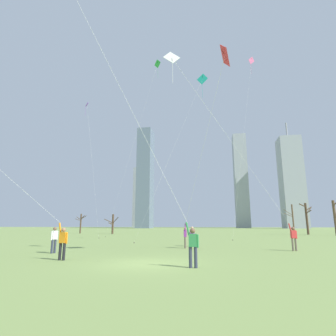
% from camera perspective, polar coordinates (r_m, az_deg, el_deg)
% --- Properties ---
extents(ground_plane, '(400.00, 400.00, 0.00)m').
position_cam_1_polar(ground_plane, '(13.28, -4.65, -19.48)').
color(ground_plane, '#7A934C').
extents(kite_flyer_midfield_right_red, '(3.71, 6.97, 12.84)m').
position_cam_1_polar(kite_flyer_midfield_right_red, '(20.13, 5.36, -6.50)').
color(kite_flyer_midfield_right_red, '#726656').
rests_on(kite_flyer_midfield_right_red, ground).
extents(kite_flyer_midfield_left_blue, '(9.60, 3.39, 20.22)m').
position_cam_1_polar(kite_flyer_midfield_left_blue, '(11.93, -3.47, 1.79)').
color(kite_flyer_midfield_left_blue, '#33384C').
rests_on(kite_flyer_midfield_left_blue, ground).
extents(kite_flyer_midfield_center_orange, '(10.57, 3.88, 10.98)m').
position_cam_1_polar(kite_flyer_midfield_center_orange, '(15.96, -28.95, -5.74)').
color(kite_flyer_midfield_center_orange, black).
rests_on(kite_flyer_midfield_center_orange, ground).
extents(kite_flyer_far_back_white, '(8.72, 4.54, 13.52)m').
position_cam_1_polar(kite_flyer_far_back_white, '(20.24, 21.35, -7.73)').
color(kite_flyer_far_back_white, '#726656').
rests_on(kite_flyer_far_back_white, ground).
extents(bystander_strolling_midfield, '(0.38, 0.40, 1.62)m').
position_cam_1_polar(bystander_strolling_midfield, '(23.43, 5.15, -13.95)').
color(bystander_strolling_midfield, '#33384C').
rests_on(bystander_strolling_midfield, ground).
extents(bystander_watching_nearby, '(0.30, 0.49, 1.62)m').
position_cam_1_polar(bystander_watching_nearby, '(19.25, -22.89, -13.54)').
color(bystander_watching_nearby, '#33384C').
rests_on(bystander_watching_nearby, ground).
extents(distant_kite_high_overhead_pink, '(4.94, 6.09, 26.97)m').
position_cam_1_polar(distant_kite_high_overhead_pink, '(44.73, 16.97, 18.92)').
color(distant_kite_high_overhead_pink, pink).
rests_on(distant_kite_high_overhead_pink, ground).
extents(distant_kite_drifting_right_green, '(8.43, 0.87, 28.15)m').
position_cam_1_polar(distant_kite_drifting_right_green, '(46.43, -2.92, 19.03)').
color(distant_kite_drifting_right_green, green).
rests_on(distant_kite_drifting_right_green, ground).
extents(distant_kite_drifting_left_purple, '(4.23, 2.00, 20.68)m').
position_cam_1_polar(distant_kite_drifting_left_purple, '(44.16, -16.57, 10.90)').
color(distant_kite_drifting_left_purple, purple).
rests_on(distant_kite_drifting_left_purple, ground).
extents(distant_kite_low_near_trees_teal, '(7.73, 2.38, 18.88)m').
position_cam_1_polar(distant_kite_low_near_trees_teal, '(32.38, 6.49, 16.35)').
color(distant_kite_low_near_trees_teal, teal).
rests_on(distant_kite_low_near_trees_teal, ground).
extents(bare_tree_far_right_edge, '(2.25, 1.17, 4.07)m').
position_cam_1_polar(bare_tree_far_right_edge, '(61.50, -17.93, -10.93)').
color(bare_tree_far_right_edge, '#4C3828').
rests_on(bare_tree_far_right_edge, ground).
extents(bare_tree_center, '(1.15, 1.16, 5.82)m').
position_cam_1_polar(bare_tree_center, '(53.68, 31.80, -8.77)').
color(bare_tree_center, brown).
rests_on(bare_tree_center, ground).
extents(bare_tree_rightmost, '(2.23, 2.50, 5.28)m').
position_cam_1_polar(bare_tree_rightmost, '(52.40, 24.83, -9.71)').
color(bare_tree_rightmost, brown).
rests_on(bare_tree_rightmost, ground).
extents(bare_tree_right_of_center, '(2.75, 1.49, 3.85)m').
position_cam_1_polar(bare_tree_right_of_center, '(56.08, -11.61, -11.42)').
color(bare_tree_right_of_center, '#4C3828').
rests_on(bare_tree_right_of_center, ground).
extents(bare_tree_leftmost, '(2.62, 1.79, 5.79)m').
position_cam_1_polar(bare_tree_leftmost, '(57.46, 27.22, -9.20)').
color(bare_tree_leftmost, '#4C3828').
rests_on(bare_tree_leftmost, ground).
extents(skyline_wide_slab, '(10.58, 11.75, 55.93)m').
position_cam_1_polar(skyline_wide_slab, '(153.94, 24.62, -2.67)').
color(skyline_wide_slab, '#9EA3AD').
rests_on(skyline_wide_slab, ground).
extents(skyline_mid_tower_right, '(11.83, 5.64, 46.39)m').
position_cam_1_polar(skyline_mid_tower_right, '(170.31, -5.28, -6.14)').
color(skyline_mid_tower_right, '#9EA3AD').
rests_on(skyline_mid_tower_right, ground).
extents(skyline_tall_tower, '(7.57, 10.60, 55.48)m').
position_cam_1_polar(skyline_tall_tower, '(167.18, 15.12, -2.54)').
color(skyline_tall_tower, '#9EA3AD').
rests_on(skyline_tall_tower, ground).
extents(skyline_short_annex, '(7.69, 10.56, 55.17)m').
position_cam_1_polar(skyline_short_annex, '(151.09, -4.82, -2.02)').
color(skyline_short_annex, slate).
rests_on(skyline_short_annex, ground).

